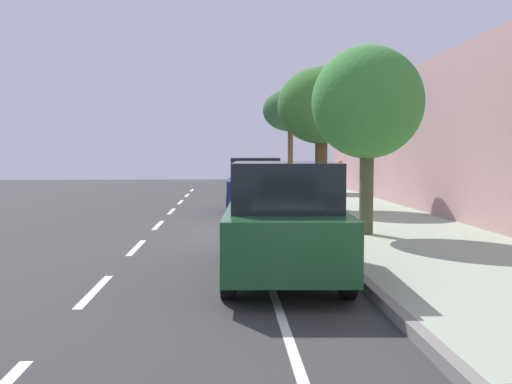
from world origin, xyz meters
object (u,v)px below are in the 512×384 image
object	(u,v)px
parked_suv_dark_blue_mid	(255,184)
cyclist_with_backpack	(304,194)
street_tree_far_end	(322,107)
parked_suv_green_second	(283,218)
street_tree_corner	(291,111)
street_tree_mid_block	(367,103)
pedestrian_on_phone	(340,175)
bicycle_at_curb	(293,221)

from	to	relation	value
parked_suv_dark_blue_mid	cyclist_with_backpack	size ratio (longest dim) A/B	2.64
street_tree_far_end	parked_suv_dark_blue_mid	bearing A→B (deg)	178.88
parked_suv_green_second	cyclist_with_backpack	world-z (taller)	parked_suv_green_second
parked_suv_green_second	street_tree_corner	xyz separation A→B (m)	(2.46, 21.50, 3.41)
street_tree_mid_block	parked_suv_green_second	bearing A→B (deg)	-120.24
cyclist_with_backpack	street_tree_far_end	xyz separation A→B (m)	(1.50, 6.49, 2.72)
parked_suv_green_second	street_tree_corner	size ratio (longest dim) A/B	0.88
parked_suv_green_second	cyclist_with_backpack	bearing A→B (deg)	78.30
parked_suv_green_second	parked_suv_dark_blue_mid	xyz separation A→B (m)	(0.05, 11.20, 0.00)
parked_suv_dark_blue_mid	street_tree_mid_block	distance (m)	7.74
parked_suv_green_second	street_tree_corner	distance (m)	21.90
parked_suv_green_second	street_tree_corner	world-z (taller)	street_tree_corner
street_tree_corner	pedestrian_on_phone	distance (m)	5.48
street_tree_corner	parked_suv_green_second	bearing A→B (deg)	-96.53
parked_suv_dark_blue_mid	pedestrian_on_phone	world-z (taller)	parked_suv_dark_blue_mid
cyclist_with_backpack	parked_suv_green_second	bearing A→B (deg)	-101.70
pedestrian_on_phone	street_tree_corner	bearing A→B (deg)	116.59
cyclist_with_backpack	street_tree_far_end	world-z (taller)	street_tree_far_end
parked_suv_green_second	cyclist_with_backpack	size ratio (longest dim) A/B	2.65
pedestrian_on_phone	street_tree_mid_block	bearing A→B (deg)	-98.30
parked_suv_green_second	street_tree_far_end	bearing A→B (deg)	77.56
parked_suv_dark_blue_mid	street_tree_mid_block	size ratio (longest dim) A/B	1.04
street_tree_mid_block	pedestrian_on_phone	size ratio (longest dim) A/B	2.74
cyclist_with_backpack	pedestrian_on_phone	world-z (taller)	pedestrian_on_phone
street_tree_mid_block	street_tree_far_end	world-z (taller)	street_tree_far_end
street_tree_far_end	pedestrian_on_phone	distance (m)	7.27
parked_suv_dark_blue_mid	cyclist_with_backpack	bearing A→B (deg)	-82.01
bicycle_at_curb	pedestrian_on_phone	world-z (taller)	pedestrian_on_phone
parked_suv_dark_blue_mid	bicycle_at_curb	xyz separation A→B (m)	(0.70, -6.07, -0.64)
street_tree_far_end	bicycle_at_curb	bearing A→B (deg)	-105.86
cyclist_with_backpack	street_tree_mid_block	distance (m)	2.73
parked_suv_green_second	street_tree_far_end	distance (m)	11.76
parked_suv_dark_blue_mid	street_tree_mid_block	xyz separation A→B (m)	(2.41, -6.98, 2.33)
parked_suv_dark_blue_mid	cyclist_with_backpack	world-z (taller)	parked_suv_dark_blue_mid
street_tree_far_end	street_tree_corner	size ratio (longest dim) A/B	0.94
parked_suv_dark_blue_mid	bicycle_at_curb	size ratio (longest dim) A/B	3.12
parked_suv_dark_blue_mid	street_tree_corner	size ratio (longest dim) A/B	0.87
street_tree_far_end	street_tree_corner	distance (m)	10.36
parked_suv_dark_blue_mid	bicycle_at_curb	distance (m)	6.15
parked_suv_green_second	bicycle_at_curb	world-z (taller)	parked_suv_green_second
parked_suv_dark_blue_mid	street_tree_far_end	xyz separation A→B (m)	(2.41, -0.05, 2.81)
parked_suv_dark_blue_mid	street_tree_far_end	bearing A→B (deg)	-1.12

